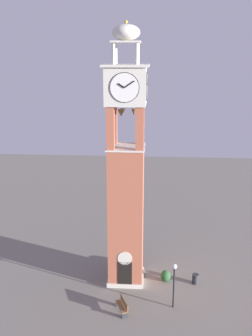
{
  "coord_description": "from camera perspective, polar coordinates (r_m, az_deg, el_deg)",
  "views": [
    {
      "loc": [
        2.02,
        -28.51,
        17.57
      ],
      "look_at": [
        0.0,
        0.0,
        9.35
      ],
      "focal_mm": 42.67,
      "sensor_mm": 36.0,
      "label": 1
    }
  ],
  "objects": [
    {
      "name": "lamp_post",
      "position": [
        29.27,
        6.89,
        -15.23
      ],
      "size": [
        0.36,
        0.36,
        3.45
      ],
      "color": "black",
      "rests_on": "ground"
    },
    {
      "name": "ground",
      "position": [
        33.55,
        0.0,
        -15.53
      ],
      "size": [
        80.0,
        80.0,
        0.0
      ],
      "primitive_type": "plane",
      "color": "gray"
    },
    {
      "name": "shrub_left_of_tower",
      "position": [
        35.31,
        -0.49,
        -13.19
      ],
      "size": [
        1.13,
        1.13,
        0.65
      ],
      "primitive_type": "ellipsoid",
      "color": "#28562D",
      "rests_on": "ground"
    },
    {
      "name": "clock_tower",
      "position": [
        30.01,
        -0.0,
        -1.7
      ],
      "size": [
        3.22,
        3.22,
        19.74
      ],
      "color": "#AD5B42",
      "rests_on": "ground"
    },
    {
      "name": "trash_bin",
      "position": [
        33.22,
        9.89,
        -15.33
      ],
      "size": [
        0.52,
        0.52,
        0.8
      ],
      "primitive_type": "cylinder",
      "color": "#2D2D33",
      "rests_on": "ground"
    },
    {
      "name": "park_bench",
      "position": [
        29.7,
        -0.51,
        -19.08
      ],
      "size": [
        1.01,
        1.65,
        0.95
      ],
      "color": "brown",
      "rests_on": "ground"
    },
    {
      "name": "shrub_near_entry",
      "position": [
        33.2,
        5.68,
        -15.08
      ],
      "size": [
        0.81,
        0.81,
        0.9
      ],
      "primitive_type": "ellipsoid",
      "color": "#28562D",
      "rests_on": "ground"
    }
  ]
}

